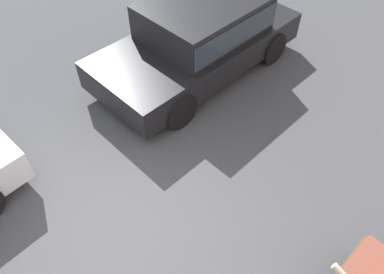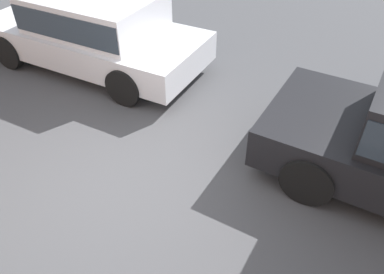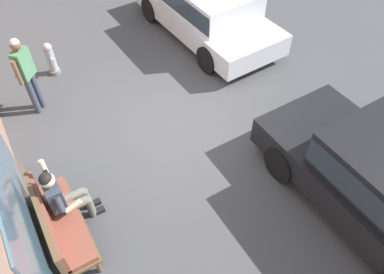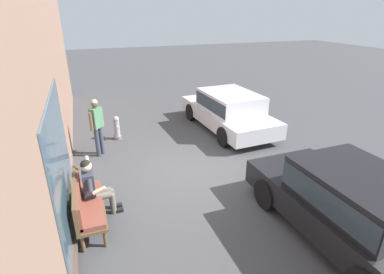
# 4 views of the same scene
# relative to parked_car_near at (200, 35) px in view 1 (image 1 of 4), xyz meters

# --- Properties ---
(ground_plane) EXTENTS (60.00, 60.00, 0.00)m
(ground_plane) POSITION_rel_parked_car_near_xyz_m (3.45, 1.72, -0.79)
(ground_plane) COLOR #424244
(parked_car_near) EXTENTS (4.20, 2.00, 1.44)m
(parked_car_near) POSITION_rel_parked_car_near_xyz_m (0.00, 0.00, 0.00)
(parked_car_near) COLOR black
(parked_car_near) RESTS_ON ground_plane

